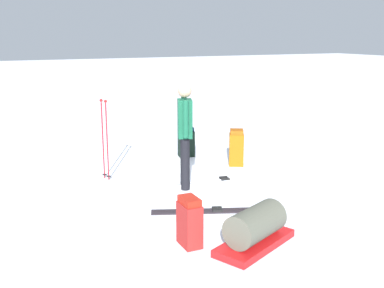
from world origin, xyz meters
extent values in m
plane|color=white|center=(0.00, 0.00, 0.00)|extent=(80.00, 80.00, 0.00)
cylinder|color=black|center=(0.02, 0.13, 0.42)|extent=(0.14, 0.14, 0.85)
cylinder|color=black|center=(-0.17, 0.20, 0.42)|extent=(0.14, 0.14, 0.85)
cube|color=#145439|center=(-0.08, 0.16, 1.15)|extent=(0.40, 0.33, 0.60)
cylinder|color=#145439|center=(0.15, 0.08, 1.18)|extent=(0.09, 0.09, 0.58)
cylinder|color=#145439|center=(-0.30, 0.25, 1.18)|extent=(0.09, 0.09, 0.58)
sphere|color=tan|center=(-0.08, 0.16, 1.59)|extent=(0.22, 0.22, 0.22)
cube|color=silver|center=(0.03, -0.61, 0.01)|extent=(0.31, 1.71, 0.02)
cube|color=black|center=(0.03, -0.61, 0.04)|extent=(0.08, 0.15, 0.03)
cube|color=silver|center=(-0.07, -0.60, 0.01)|extent=(0.31, 1.71, 0.02)
cube|color=black|center=(-0.07, -0.60, 0.04)|extent=(0.08, 0.15, 0.03)
cube|color=black|center=(-1.19, 0.18, 0.01)|extent=(0.76, 1.76, 0.02)
cube|color=black|center=(-1.19, 0.18, 0.04)|extent=(0.11, 0.15, 0.03)
cube|color=black|center=(-1.28, 0.21, 0.01)|extent=(0.76, 1.76, 0.02)
cube|color=black|center=(-1.28, 0.21, 0.04)|extent=(0.11, 0.15, 0.03)
cube|color=#8D500C|center=(0.72, -1.28, 0.31)|extent=(0.39, 0.38, 0.61)
cube|color=#94470E|center=(0.72, -1.28, 0.65)|extent=(0.35, 0.34, 0.08)
cube|color=black|center=(1.73, -0.70, 0.26)|extent=(0.30, 0.36, 0.53)
cube|color=black|center=(1.73, -0.70, 0.57)|extent=(0.27, 0.32, 0.08)
cube|color=#A3211E|center=(-2.03, 1.00, 0.26)|extent=(0.33, 0.20, 0.52)
cube|color=#B22114|center=(-2.03, 1.00, 0.56)|extent=(0.30, 0.18, 0.08)
cylinder|color=maroon|center=(0.87, 1.18, 0.67)|extent=(0.02, 0.02, 1.33)
sphere|color=#A51919|center=(0.87, 1.18, 1.36)|extent=(0.05, 0.05, 0.05)
cylinder|color=black|center=(0.87, 1.18, 0.06)|extent=(0.07, 0.07, 0.01)
cylinder|color=maroon|center=(1.00, 1.22, 0.67)|extent=(0.02, 0.02, 1.33)
sphere|color=#A51919|center=(1.00, 1.22, 1.36)|extent=(0.05, 0.05, 0.05)
cylinder|color=black|center=(1.00, 1.22, 0.06)|extent=(0.07, 0.07, 0.01)
cube|color=red|center=(-2.40, 0.32, 0.04)|extent=(0.87, 1.20, 0.09)
cylinder|color=#545649|center=(-2.40, 0.32, 0.29)|extent=(0.69, 0.88, 0.40)
cylinder|color=#B6BDB8|center=(0.75, -0.12, 0.13)|extent=(0.07, 0.07, 0.26)
camera|label=1|loc=(-6.63, 3.17, 2.46)|focal=43.26mm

